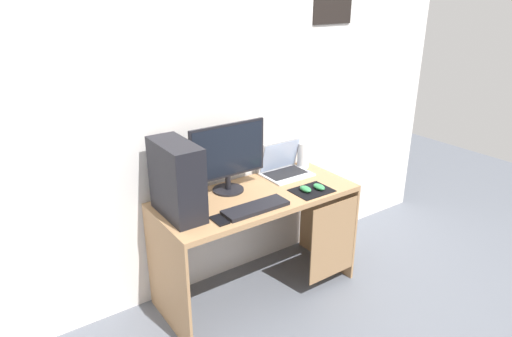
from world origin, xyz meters
TOP-DOWN VIEW (x-y plane):
  - ground_plane at (0.00, 0.00)m, footprint 8.00×8.00m
  - wall_back at (0.00, 0.33)m, footprint 4.00×0.05m
  - desk at (0.02, -0.01)m, footprint 1.32×0.59m
  - pc_tower at (-0.53, 0.03)m, footprint 0.18×0.40m
  - monitor at (-0.12, 0.15)m, footprint 0.54×0.21m
  - laptop at (0.36, 0.17)m, footprint 0.33×0.25m
  - speaker at (0.56, 0.19)m, footprint 0.09×0.09m
  - keyboard at (-0.13, -0.18)m, footprint 0.42×0.14m
  - mousepad at (0.33, -0.17)m, footprint 0.26×0.20m
  - mouse_left at (0.29, -0.16)m, footprint 0.06×0.10m
  - mouse_right at (0.38, -0.18)m, footprint 0.06×0.10m
  - cell_phone at (-0.38, -0.18)m, footprint 0.07×0.13m

SIDE VIEW (x-z plane):
  - ground_plane at x=0.00m, z-range 0.00..0.00m
  - desk at x=0.02m, z-range 0.21..0.96m
  - mousepad at x=0.33m, z-range 0.74..0.75m
  - cell_phone at x=-0.38m, z-range 0.74..0.75m
  - keyboard at x=-0.13m, z-range 0.74..0.77m
  - mouse_left at x=0.29m, z-range 0.75..0.78m
  - mouse_right at x=0.38m, z-range 0.75..0.78m
  - laptop at x=0.36m, z-range 0.67..0.91m
  - speaker at x=0.56m, z-range 0.74..0.93m
  - pc_tower at x=-0.53m, z-range 0.74..1.19m
  - monitor at x=-0.12m, z-range 0.76..1.21m
  - wall_back at x=0.00m, z-range 0.00..2.60m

